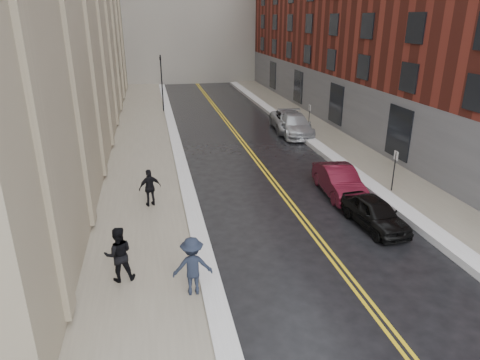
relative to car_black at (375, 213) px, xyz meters
name	(u,v)px	position (x,y,z in m)	size (l,w,h in m)	color
ground	(292,314)	(-5.20, -4.78, -0.64)	(160.00, 160.00, 0.00)	black
sidewalk_left	(142,159)	(-9.70, 11.22, -0.56)	(4.00, 64.00, 0.15)	gray
sidewalk_right	(344,147)	(3.80, 11.22, -0.56)	(3.00, 64.00, 0.15)	gray
lane_stripe_a	(250,153)	(-2.82, 11.22, -0.63)	(0.12, 64.00, 0.01)	gold
lane_stripe_b	(253,153)	(-2.58, 11.22, -0.63)	(0.12, 64.00, 0.01)	gold
snow_ridge_left	(179,156)	(-7.40, 11.22, -0.51)	(0.70, 60.80, 0.26)	white
snow_ridge_right	(319,147)	(1.95, 11.22, -0.49)	(0.85, 60.80, 0.30)	white
building_right	(416,8)	(12.30, 18.22, 8.36)	(14.00, 50.00, 18.00)	maroon
traffic_signal	(162,79)	(-7.80, 25.22, 2.45)	(0.18, 0.15, 5.20)	black
parking_sign_near	(394,168)	(2.70, 3.22, 0.72)	(0.06, 0.35, 2.23)	black
parking_sign_far	(309,116)	(2.70, 15.22, 0.72)	(0.06, 0.35, 2.23)	black
car_black	(375,213)	(0.00, 0.00, 0.00)	(1.50, 3.74, 1.27)	black
car_maroon	(339,181)	(0.00, 3.65, 0.08)	(1.51, 4.34, 1.43)	#4B0D1A
car_silver_near	(295,125)	(1.60, 15.20, 0.13)	(2.15, 5.30, 1.54)	#B7BBC0
car_silver_far	(290,121)	(1.60, 16.47, 0.11)	(2.47, 5.36, 1.49)	#A5A7AD
pedestrian_a	(119,254)	(-10.29, -2.07, 0.47)	(0.93, 0.72, 1.91)	black
pedestrian_b	(192,266)	(-8.00, -3.29, 0.48)	(1.25, 0.72, 1.94)	#1B2232
pedestrian_c	(150,188)	(-9.22, 3.84, 0.39)	(1.03, 0.43, 1.76)	black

